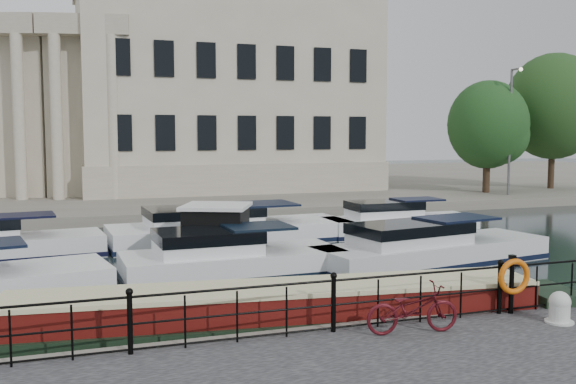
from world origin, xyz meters
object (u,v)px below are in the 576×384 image
object	(u,v)px
mooring_bollard	(560,308)
life_ring_post	(514,277)
bicycle	(412,309)
narrowboat	(279,323)
harbour_hut	(217,238)

from	to	relation	value
mooring_bollard	life_ring_post	size ratio (longest dim) A/B	0.51
mooring_bollard	bicycle	bearing A→B (deg)	173.40
life_ring_post	narrowboat	bearing A→B (deg)	161.29
mooring_bollard	narrowboat	bearing A→B (deg)	155.04
mooring_bollard	harbour_hut	size ratio (longest dim) A/B	0.18
life_ring_post	harbour_hut	world-z (taller)	harbour_hut
narrowboat	harbour_hut	bearing A→B (deg)	93.74
bicycle	harbour_hut	world-z (taller)	harbour_hut
bicycle	life_ring_post	xyz separation A→B (m)	(2.81, 0.48, 0.32)
life_ring_post	narrowboat	distance (m)	5.28
mooring_bollard	harbour_hut	world-z (taller)	harbour_hut
mooring_bollard	life_ring_post	bearing A→B (deg)	120.60
narrowboat	mooring_bollard	bearing A→B (deg)	-18.11
harbour_hut	mooring_bollard	bearing A→B (deg)	-40.83
bicycle	harbour_hut	size ratio (longest dim) A/B	0.51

